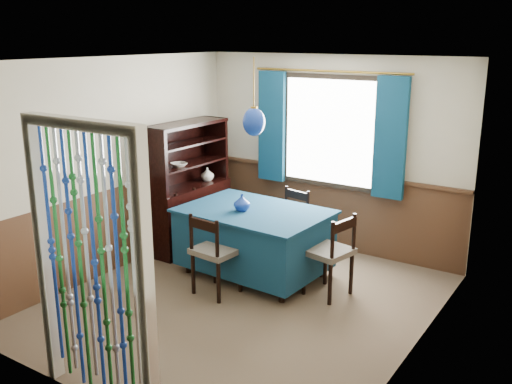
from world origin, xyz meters
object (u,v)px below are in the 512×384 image
Objects in this scene: sideboard at (188,204)px; bowl_shelf at (179,164)px; chair_far at (289,223)px; chair_left at (194,223)px; chair_right at (331,253)px; vase_sideboard at (207,174)px; pendant_lamp at (254,122)px; dining_table at (254,238)px; chair_near at (214,252)px; vase_table at (242,203)px.

bowl_shelf is (0.06, -0.22, 0.58)m from sideboard.
chair_left is (-1.01, -0.62, -0.01)m from chair_far.
chair_left is 0.76m from bowl_shelf.
bowl_shelf reaches higher than chair_right.
sideboard reaches higher than bowl_shelf.
chair_right is 4.59× the size of vase_sideboard.
dining_table is at bearing 0.00° from pendant_lamp.
dining_table is 0.68m from chair_far.
sideboard is (-2.24, 0.34, 0.09)m from chair_right.
dining_table is at bearing 88.85° from chair_left.
chair_near is 1.48m from pendant_lamp.
sideboard is at bearing 168.28° from dining_table.
dining_table is at bearing 100.94° from chair_right.
sideboard reaches higher than dining_table.
chair_far reaches higher than chair_left.
chair_far is at bearing 64.47° from chair_right.
pendant_lamp reaches higher than sideboard.
chair_right is at bearing 2.29° from dining_table.
bowl_shelf is (-1.13, 0.77, 0.68)m from chair_near.
bowl_shelf is at bearing 35.42° from chair_far.
pendant_lamp reaches higher than vase_table.
chair_right is 5.15× the size of vase_table.
sideboard is 0.62m from bowl_shelf.
bowl_shelf is at bearing 98.52° from chair_right.
chair_far is 1.51m from pendant_lamp.
dining_table is 1.03× the size of sideboard.
pendant_lamp is (-0.08, -0.68, 1.34)m from chair_far.
sideboard is at bearing 105.06° from bowl_shelf.
chair_far is (0.08, 0.68, 0.01)m from dining_table.
chair_near is at bearing -96.14° from pendant_lamp.
sideboard is at bearing 25.90° from chair_far.
chair_near is 1.08× the size of chair_left.
vase_sideboard reaches higher than vase_table.
vase_sideboard is (-2.18, 0.68, 0.44)m from chair_right.
chair_near is 0.69m from vase_table.
pendant_lamp reaches higher than bowl_shelf.
sideboard is 1.79m from pendant_lamp.
bowl_shelf is at bearing -90.00° from vase_sideboard.
bowl_shelf is (-1.10, 0.20, 0.28)m from vase_table.
chair_right is 0.55× the size of sideboard.
vase_sideboard is at bearing 80.91° from sideboard.
sideboard is (-0.32, 0.27, 0.13)m from chair_left.
pendant_lamp reaches higher than chair_near.
sideboard is (-1.18, 0.99, 0.10)m from chair_near.
vase_sideboard is at bearing 153.53° from dining_table.
chair_far is 1.35m from vase_sideboard.
pendant_lamp is 0.94m from vase_table.
chair_near reaches higher than chair_far.
sideboard is (-1.33, -0.35, 0.11)m from chair_far.
vase_table is 0.81× the size of bowl_shelf.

